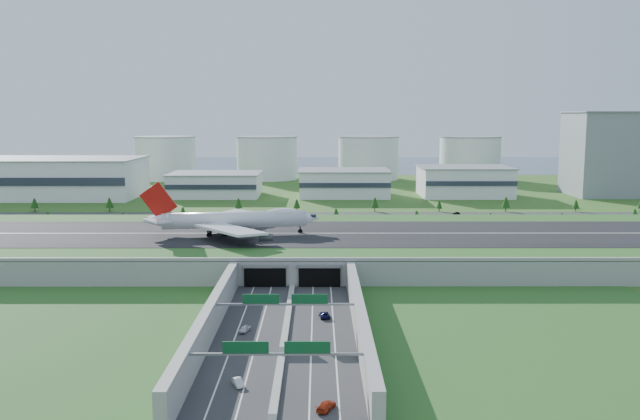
{
  "coord_description": "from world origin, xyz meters",
  "views": [
    {
      "loc": [
        8.17,
        -256.5,
        53.35
      ],
      "look_at": [
        8.85,
        35.0,
        12.38
      ],
      "focal_mm": 38.0,
      "sensor_mm": 36.0,
      "label": 1
    }
  ],
  "objects_px": {
    "fuel_tank_a": "(165,158)",
    "boeing_747": "(233,220)",
    "car_1": "(238,382)",
    "car_4": "(56,218)",
    "car_0": "(245,329)",
    "office_tower": "(606,154)",
    "car_5": "(456,213)",
    "car_7": "(218,214)",
    "car_2": "(324,315)",
    "car_3": "(326,406)"
  },
  "relations": [
    {
      "from": "fuel_tank_a",
      "to": "boeing_747",
      "type": "xyz_separation_m",
      "value": [
        95.8,
        -312.5,
        -3.54
      ]
    },
    {
      "from": "car_1",
      "to": "car_4",
      "type": "bearing_deg",
      "value": 96.01
    },
    {
      "from": "car_0",
      "to": "office_tower",
      "type": "bearing_deg",
      "value": 70.0
    },
    {
      "from": "boeing_747",
      "to": "car_1",
      "type": "distance_m",
      "value": 127.68
    },
    {
      "from": "fuel_tank_a",
      "to": "car_4",
      "type": "xyz_separation_m",
      "value": [
        -6.89,
        -222.28,
        -16.64
      ]
    },
    {
      "from": "car_1",
      "to": "boeing_747",
      "type": "bearing_deg",
      "value": 74.57
    },
    {
      "from": "car_5",
      "to": "car_7",
      "type": "xyz_separation_m",
      "value": [
        -128.47,
        -2.07,
        -0.01
      ]
    },
    {
      "from": "car_0",
      "to": "car_5",
      "type": "bearing_deg",
      "value": 81.03
    },
    {
      "from": "car_0",
      "to": "car_1",
      "type": "distance_m",
      "value": 33.76
    },
    {
      "from": "fuel_tank_a",
      "to": "boeing_747",
      "type": "relative_size",
      "value": 0.74
    },
    {
      "from": "fuel_tank_a",
      "to": "boeing_747",
      "type": "distance_m",
      "value": 326.88
    },
    {
      "from": "car_4",
      "to": "boeing_747",
      "type": "bearing_deg",
      "value": -119.49
    },
    {
      "from": "office_tower",
      "to": "car_2",
      "type": "height_order",
      "value": "office_tower"
    },
    {
      "from": "fuel_tank_a",
      "to": "car_7",
      "type": "relative_size",
      "value": 11.11
    },
    {
      "from": "fuel_tank_a",
      "to": "car_2",
      "type": "bearing_deg",
      "value": -71.72
    },
    {
      "from": "car_0",
      "to": "car_4",
      "type": "bearing_deg",
      "value": 138.56
    },
    {
      "from": "car_3",
      "to": "car_4",
      "type": "height_order",
      "value": "car_3"
    },
    {
      "from": "boeing_747",
      "to": "car_5",
      "type": "height_order",
      "value": "boeing_747"
    },
    {
      "from": "boeing_747",
      "to": "car_5",
      "type": "distance_m",
      "value": 152.24
    },
    {
      "from": "car_4",
      "to": "car_7",
      "type": "xyz_separation_m",
      "value": [
        81.12,
        15.3,
        -0.09
      ]
    },
    {
      "from": "car_7",
      "to": "fuel_tank_a",
      "type": "bearing_deg",
      "value": -136.77
    },
    {
      "from": "car_3",
      "to": "car_5",
      "type": "distance_m",
      "value": 255.38
    },
    {
      "from": "boeing_747",
      "to": "car_5",
      "type": "bearing_deg",
      "value": 37.16
    },
    {
      "from": "car_4",
      "to": "car_5",
      "type": "height_order",
      "value": "car_4"
    },
    {
      "from": "office_tower",
      "to": "car_4",
      "type": "height_order",
      "value": "office_tower"
    },
    {
      "from": "fuel_tank_a",
      "to": "car_2",
      "type": "relative_size",
      "value": 9.14
    },
    {
      "from": "car_5",
      "to": "car_2",
      "type": "bearing_deg",
      "value": -35.89
    },
    {
      "from": "fuel_tank_a",
      "to": "car_1",
      "type": "distance_m",
      "value": 452.88
    },
    {
      "from": "fuel_tank_a",
      "to": "car_3",
      "type": "bearing_deg",
      "value": -73.93
    },
    {
      "from": "office_tower",
      "to": "car_2",
      "type": "distance_m",
      "value": 337.69
    },
    {
      "from": "office_tower",
      "to": "boeing_747",
      "type": "height_order",
      "value": "office_tower"
    },
    {
      "from": "office_tower",
      "to": "car_5",
      "type": "distance_m",
      "value": 150.19
    },
    {
      "from": "boeing_747",
      "to": "car_5",
      "type": "xyz_separation_m",
      "value": [
        106.9,
        107.6,
        -13.18
      ]
    },
    {
      "from": "fuel_tank_a",
      "to": "car_1",
      "type": "bearing_deg",
      "value": -75.65
    },
    {
      "from": "car_5",
      "to": "car_1",
      "type": "bearing_deg",
      "value": -35.85
    },
    {
      "from": "car_3",
      "to": "car_5",
      "type": "height_order",
      "value": "car_3"
    },
    {
      "from": "car_5",
      "to": "car_7",
      "type": "relative_size",
      "value": 0.9
    },
    {
      "from": "car_4",
      "to": "fuel_tank_a",
      "type": "bearing_deg",
      "value": 10.03
    },
    {
      "from": "car_1",
      "to": "car_3",
      "type": "xyz_separation_m",
      "value": [
        17.33,
        -11.13,
        0.05
      ]
    },
    {
      "from": "fuel_tank_a",
      "to": "car_4",
      "type": "height_order",
      "value": "fuel_tank_a"
    },
    {
      "from": "car_4",
      "to": "car_5",
      "type": "relative_size",
      "value": 1.08
    },
    {
      "from": "car_2",
      "to": "car_3",
      "type": "bearing_deg",
      "value": 82.13
    },
    {
      "from": "boeing_747",
      "to": "car_0",
      "type": "xyz_separation_m",
      "value": [
        14.06,
        -92.27,
        -13.06
      ]
    },
    {
      "from": "fuel_tank_a",
      "to": "car_5",
      "type": "height_order",
      "value": "fuel_tank_a"
    },
    {
      "from": "office_tower",
      "to": "car_3",
      "type": "distance_m",
      "value": 385.92
    },
    {
      "from": "office_tower",
      "to": "car_5",
      "type": "relative_size",
      "value": 13.61
    },
    {
      "from": "car_2",
      "to": "car_4",
      "type": "relative_size",
      "value": 1.25
    },
    {
      "from": "car_0",
      "to": "car_4",
      "type": "height_order",
      "value": "car_0"
    },
    {
      "from": "fuel_tank_a",
      "to": "car_2",
      "type": "xyz_separation_m",
      "value": [
        129.75,
        -392.73,
        -16.62
      ]
    },
    {
      "from": "car_1",
      "to": "car_5",
      "type": "relative_size",
      "value": 1.09
    }
  ]
}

